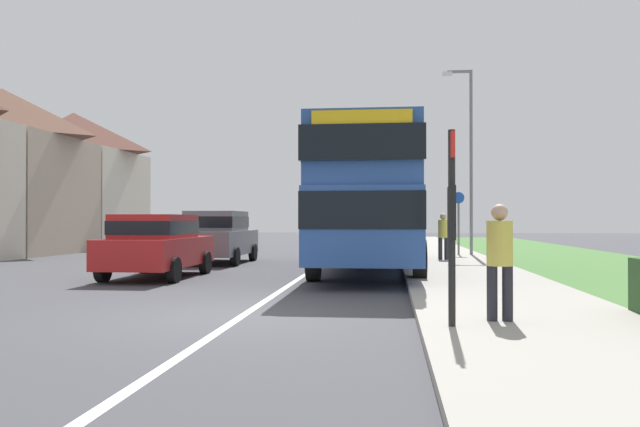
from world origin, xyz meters
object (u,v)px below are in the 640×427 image
Objects in this scene: parked_car_grey at (218,235)px; street_lamp_mid at (468,150)px; parked_car_red at (157,243)px; bus_stop_sign at (452,214)px; pedestrian_walking_away at (443,234)px; double_decker_bus at (370,196)px; cycle_route_sign at (459,220)px; pedestrian_at_stop at (500,256)px.

street_lamp_mid reaches higher than parked_car_grey.
parked_car_red is 1.54× the size of bus_stop_sign.
bus_stop_sign is at bearing -94.43° from pedestrian_walking_away.
bus_stop_sign is at bearing -82.17° from double_decker_bus.
double_decker_bus reaches higher than pedestrian_walking_away.
double_decker_bus reaches higher than parked_car_red.
parked_car_red is 9.87m from pedestrian_walking_away.
cycle_route_sign is at bearing 83.48° from bus_stop_sign.
parked_car_red is at bearing 133.02° from bus_stop_sign.
bus_stop_sign is at bearing -96.52° from cycle_route_sign.
parked_car_red is at bearing -132.41° from cycle_route_sign.
street_lamp_mid is (1.58, 15.95, 3.19)m from pedestrian_at_stop.
pedestrian_at_stop is 12.85m from pedestrian_walking_away.
street_lamp_mid is (1.22, 3.10, 3.19)m from pedestrian_walking_away.
pedestrian_at_stop is 0.64× the size of bus_stop_sign.
bus_stop_sign is at bearing -62.23° from parked_car_grey.
parked_car_grey reaches higher than pedestrian_at_stop.
parked_car_grey is 1.60× the size of bus_stop_sign.
double_decker_bus is 7.40m from cycle_route_sign.
parked_car_grey is (0.09, 5.26, 0.07)m from parked_car_red.
cycle_route_sign is at bearing 85.70° from pedestrian_at_stop.
pedestrian_at_stop is (7.16, -11.83, 0.03)m from parked_car_grey.
pedestrian_walking_away is (0.36, 12.85, 0.00)m from pedestrian_at_stop.
double_decker_bus reaches higher than parked_car_grey.
parked_car_grey is (-5.16, 2.67, -1.19)m from double_decker_bus.
pedestrian_walking_away is 0.64× the size of bus_stop_sign.
street_lamp_mid is at bearing 19.73° from cycle_route_sign.
double_decker_bus is at bearing -115.64° from cycle_route_sign.
pedestrian_at_stop is 0.23× the size of street_lamp_mid.
parked_car_grey is 0.57× the size of street_lamp_mid.
parked_car_red is 0.55× the size of street_lamp_mid.
bus_stop_sign is (-0.67, -0.48, 0.56)m from pedestrian_at_stop.
pedestrian_walking_away is at bearing 85.57° from bus_stop_sign.
street_lamp_mid reaches higher than bus_stop_sign.
bus_stop_sign is (6.58, -7.05, 0.66)m from parked_car_red.
pedestrian_at_stop is 16.34m from street_lamp_mid.
street_lamp_mid is at bearing 62.19° from double_decker_bus.
street_lamp_mid is (3.58, 6.78, 2.02)m from double_decker_bus.
parked_car_red is at bearing 137.82° from pedestrian_at_stop.
parked_car_grey is at bearing -172.31° from pedestrian_walking_away.
parked_car_grey is 13.83m from pedestrian_at_stop.
parked_car_red is at bearing -133.27° from street_lamp_mid.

